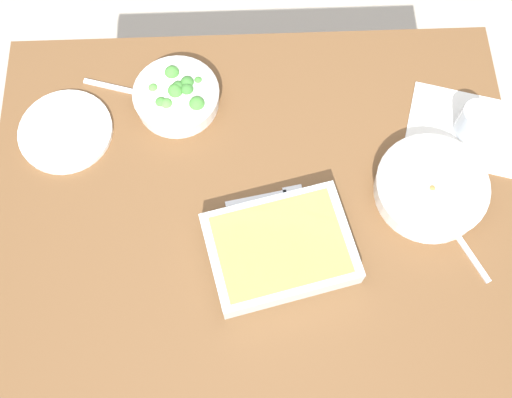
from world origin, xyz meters
The scene contains 11 objects.
ground_plane centered at (0.00, 0.00, 0.00)m, with size 6.00×6.00×0.00m, color #B2A899.
dining_table centered at (0.00, 0.00, 0.65)m, with size 1.20×0.90×0.74m.
placemat centered at (-0.51, -0.16, 0.74)m, with size 0.28×0.20×0.00m, color silver.
stew_bowl centered at (-0.39, 0.00, 0.77)m, with size 0.25×0.25×0.06m.
broccoli_bowl centered at (0.18, -0.26, 0.77)m, with size 0.20×0.20×0.07m.
baking_dish centered at (-0.05, 0.13, 0.77)m, with size 0.34×0.28×0.06m.
drink_cup centered at (-0.51, -0.16, 0.78)m, with size 0.07×0.07×0.08m.
side_plate centered at (0.44, -0.19, 0.75)m, with size 0.22×0.22×0.01m, color white.
spoon_by_stew centered at (-0.44, 0.11, 0.74)m, with size 0.09×0.17×0.01m.
spoon_by_broccoli centered at (0.30, -0.29, 0.74)m, with size 0.17×0.07×0.01m.
fork_on_table centered at (-0.03, -0.01, 0.74)m, with size 0.18×0.05×0.01m.
Camera 1 is at (0.02, 0.51, 2.01)m, focal length 42.72 mm.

